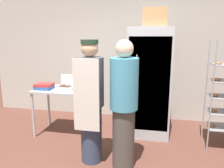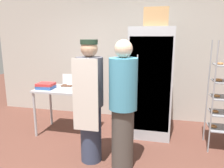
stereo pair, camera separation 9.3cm
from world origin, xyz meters
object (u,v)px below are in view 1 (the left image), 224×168
refrigerator (149,82)px  binder_stack (44,86)px  donut_box (66,87)px  blender_pitcher (80,82)px  person_baker (91,101)px  person_customer (124,105)px  cardboard_storage_box (155,17)px

refrigerator → binder_stack: bearing=-167.5°
donut_box → blender_pitcher: (0.25, 0.07, 0.07)m
refrigerator → blender_pitcher: (-1.24, -0.26, -0.00)m
refrigerator → person_baker: refrigerator is taller
refrigerator → blender_pitcher: size_ratio=7.33×
blender_pitcher → binder_stack: bearing=-166.5°
refrigerator → donut_box: refrigerator is taller
person_customer → refrigerator: bearing=76.6°
donut_box → blender_pitcher: blender_pitcher is taller
refrigerator → person_baker: bearing=-123.8°
refrigerator → donut_box: size_ratio=7.18×
refrigerator → cardboard_storage_box: (0.06, -0.08, 1.13)m
donut_box → cardboard_storage_box: bearing=9.4°
cardboard_storage_box → person_customer: bearing=-107.0°
refrigerator → cardboard_storage_box: 1.14m
person_baker → binder_stack: bearing=146.6°
cardboard_storage_box → person_customer: cardboard_storage_box is taller
cardboard_storage_box → person_baker: 1.81m
refrigerator → donut_box: 1.53m
blender_pitcher → person_baker: size_ratio=0.15×
cardboard_storage_box → person_baker: bearing=-127.6°
blender_pitcher → binder_stack: size_ratio=0.87×
refrigerator → person_customer: bearing=-103.4°
blender_pitcher → binder_stack: (-0.64, -0.15, -0.07)m
cardboard_storage_box → person_baker: cardboard_storage_box is taller
donut_box → cardboard_storage_box: cardboard_storage_box is taller
donut_box → binder_stack: donut_box is taller
cardboard_storage_box → binder_stack: bearing=-170.0°
blender_pitcher → cardboard_storage_box: 1.73m
cardboard_storage_box → person_baker: (-0.82, -1.07, -1.20)m
donut_box → person_customer: (1.20, -0.87, -0.01)m
donut_box → person_baker: size_ratio=0.16×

